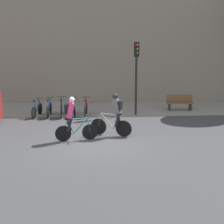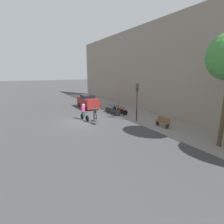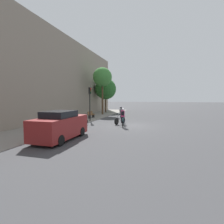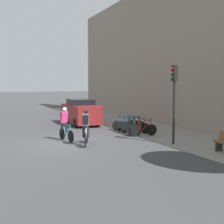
{
  "view_description": "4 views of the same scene",
  "coord_description": "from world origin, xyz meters",
  "px_view_note": "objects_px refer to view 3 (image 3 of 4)",
  "views": [
    {
      "loc": [
        -0.02,
        -11.56,
        3.66
      ],
      "look_at": [
        0.77,
        1.38,
        0.91
      ],
      "focal_mm": 50.0,
      "sensor_mm": 36.0,
      "label": 1
    },
    {
      "loc": [
        16.41,
        -5.79,
        5.01
      ],
      "look_at": [
        1.11,
        2.69,
        1.0
      ],
      "focal_mm": 28.0,
      "sensor_mm": 36.0,
      "label": 2
    },
    {
      "loc": [
        -16.38,
        -3.19,
        2.68
      ],
      "look_at": [
        -0.55,
        1.44,
        1.34
      ],
      "focal_mm": 28.0,
      "sensor_mm": 36.0,
      "label": 3
    },
    {
      "loc": [
        14.96,
        -3.88,
        2.99
      ],
      "look_at": [
        -1.08,
        3.12,
        1.39
      ],
      "focal_mm": 50.0,
      "sensor_mm": 36.0,
      "label": 4
    }
  ],
  "objects_px": {
    "parked_bike_3": "(78,121)",
    "traffic_light_pole": "(90,98)",
    "bench": "(91,115)",
    "parked_bike_1": "(71,123)",
    "parked_car": "(60,126)",
    "parked_bike_0": "(67,124)",
    "cyclist_pink": "(123,117)",
    "cyclist_grey": "(121,115)",
    "parked_bike_4": "(81,120)",
    "parked_bike_2": "(74,122)"
  },
  "relations": [
    {
      "from": "cyclist_pink",
      "to": "parked_bike_4",
      "type": "bearing_deg",
      "value": 84.42
    },
    {
      "from": "parked_bike_3",
      "to": "parked_bike_2",
      "type": "bearing_deg",
      "value": 179.84
    },
    {
      "from": "parked_bike_0",
      "to": "bench",
      "type": "height_order",
      "value": "parked_bike_0"
    },
    {
      "from": "parked_bike_4",
      "to": "traffic_light_pole",
      "type": "height_order",
      "value": "traffic_light_pole"
    },
    {
      "from": "cyclist_grey",
      "to": "parked_car",
      "type": "bearing_deg",
      "value": 163.9
    },
    {
      "from": "parked_bike_3",
      "to": "bench",
      "type": "xyz_separation_m",
      "value": [
        6.06,
        1.16,
        0.08
      ]
    },
    {
      "from": "cyclist_pink",
      "to": "parked_bike_3",
      "type": "bearing_deg",
      "value": 92.6
    },
    {
      "from": "cyclist_pink",
      "to": "bench",
      "type": "xyz_separation_m",
      "value": [
        5.86,
        5.64,
        -0.48
      ]
    },
    {
      "from": "traffic_light_pole",
      "to": "parked_bike_1",
      "type": "bearing_deg",
      "value": -178.36
    },
    {
      "from": "parked_bike_1",
      "to": "parked_car",
      "type": "bearing_deg",
      "value": -158.4
    },
    {
      "from": "bench",
      "to": "parked_car",
      "type": "height_order",
      "value": "parked_car"
    },
    {
      "from": "parked_car",
      "to": "traffic_light_pole",
      "type": "bearing_deg",
      "value": 11.65
    },
    {
      "from": "cyclist_grey",
      "to": "parked_bike_1",
      "type": "bearing_deg",
      "value": 129.63
    },
    {
      "from": "parked_bike_0",
      "to": "traffic_light_pole",
      "type": "relative_size",
      "value": 0.4
    },
    {
      "from": "parked_bike_3",
      "to": "parked_car",
      "type": "bearing_deg",
      "value": -163.04
    },
    {
      "from": "parked_bike_3",
      "to": "parked_bike_1",
      "type": "bearing_deg",
      "value": 179.95
    },
    {
      "from": "parked_bike_0",
      "to": "bench",
      "type": "bearing_deg",
      "value": 8.23
    },
    {
      "from": "parked_bike_2",
      "to": "parked_bike_4",
      "type": "height_order",
      "value": "parked_bike_2"
    },
    {
      "from": "cyclist_pink",
      "to": "parked_bike_4",
      "type": "height_order",
      "value": "cyclist_pink"
    },
    {
      "from": "bench",
      "to": "cyclist_grey",
      "type": "bearing_deg",
      "value": -129.13
    },
    {
      "from": "parked_bike_0",
      "to": "parked_bike_1",
      "type": "distance_m",
      "value": 0.65
    },
    {
      "from": "cyclist_grey",
      "to": "parked_bike_4",
      "type": "bearing_deg",
      "value": 108.42
    },
    {
      "from": "cyclist_grey",
      "to": "parked_car",
      "type": "xyz_separation_m",
      "value": [
        -7.58,
        2.19,
        -0.05
      ]
    },
    {
      "from": "parked_car",
      "to": "bench",
      "type": "bearing_deg",
      "value": 13.82
    },
    {
      "from": "parked_bike_1",
      "to": "traffic_light_pole",
      "type": "bearing_deg",
      "value": 1.64
    },
    {
      "from": "parked_bike_0",
      "to": "bench",
      "type": "relative_size",
      "value": 1.01
    },
    {
      "from": "parked_bike_3",
      "to": "traffic_light_pole",
      "type": "relative_size",
      "value": 0.43
    },
    {
      "from": "cyclist_pink",
      "to": "traffic_light_pole",
      "type": "distance_m",
      "value": 5.85
    },
    {
      "from": "cyclist_grey",
      "to": "bench",
      "type": "bearing_deg",
      "value": 50.87
    },
    {
      "from": "cyclist_grey",
      "to": "bench",
      "type": "distance_m",
      "value": 6.54
    },
    {
      "from": "cyclist_grey",
      "to": "parked_bike_1",
      "type": "relative_size",
      "value": 1.09
    },
    {
      "from": "parked_bike_4",
      "to": "parked_bike_0",
      "type": "bearing_deg",
      "value": -180.0
    },
    {
      "from": "cyclist_pink",
      "to": "parked_bike_3",
      "type": "xyz_separation_m",
      "value": [
        -0.2,
        4.49,
        -0.56
      ]
    },
    {
      "from": "cyclist_grey",
      "to": "parked_bike_2",
      "type": "bearing_deg",
      "value": 123.54
    },
    {
      "from": "cyclist_grey",
      "to": "parked_bike_0",
      "type": "height_order",
      "value": "cyclist_grey"
    },
    {
      "from": "cyclist_pink",
      "to": "parked_bike_2",
      "type": "height_order",
      "value": "cyclist_pink"
    },
    {
      "from": "bench",
      "to": "cyclist_pink",
      "type": "bearing_deg",
      "value": -136.07
    },
    {
      "from": "traffic_light_pole",
      "to": "parked_bike_4",
      "type": "bearing_deg",
      "value": -177.19
    },
    {
      "from": "cyclist_grey",
      "to": "parked_bike_3",
      "type": "bearing_deg",
      "value": 116.46
    },
    {
      "from": "parked_bike_2",
      "to": "parked_bike_4",
      "type": "distance_m",
      "value": 1.29
    },
    {
      "from": "parked_bike_1",
      "to": "traffic_light_pole",
      "type": "relative_size",
      "value": 0.42
    },
    {
      "from": "parked_car",
      "to": "parked_bike_1",
      "type": "bearing_deg",
      "value": 21.6
    },
    {
      "from": "cyclist_pink",
      "to": "bench",
      "type": "relative_size",
      "value": 1.14
    },
    {
      "from": "traffic_light_pole",
      "to": "cyclist_grey",
      "type": "bearing_deg",
      "value": -109.21
    },
    {
      "from": "cyclist_grey",
      "to": "traffic_light_pole",
      "type": "height_order",
      "value": "traffic_light_pole"
    },
    {
      "from": "parked_bike_4",
      "to": "parked_car",
      "type": "relative_size",
      "value": 0.39
    },
    {
      "from": "cyclist_pink",
      "to": "cyclist_grey",
      "type": "xyz_separation_m",
      "value": [
        1.74,
        0.58,
        -0.0
      ]
    },
    {
      "from": "traffic_light_pole",
      "to": "parked_bike_0",
      "type": "bearing_deg",
      "value": -178.56
    },
    {
      "from": "cyclist_pink",
      "to": "parked_bike_3",
      "type": "height_order",
      "value": "cyclist_pink"
    },
    {
      "from": "parked_bike_0",
      "to": "cyclist_pink",
      "type": "bearing_deg",
      "value": -64.49
    }
  ]
}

